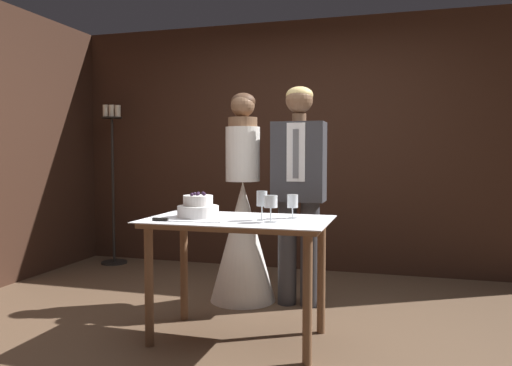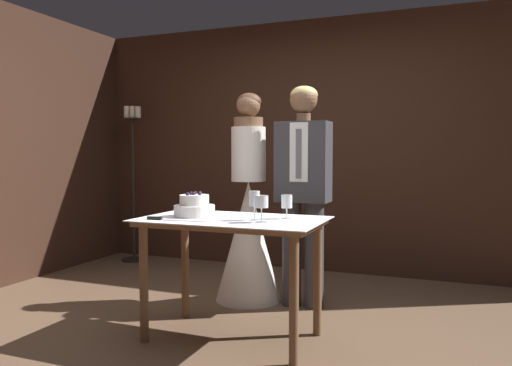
{
  "view_description": "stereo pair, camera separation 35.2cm",
  "coord_description": "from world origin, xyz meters",
  "px_view_note": "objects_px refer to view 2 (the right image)",
  "views": [
    {
      "loc": [
        0.91,
        -3.12,
        1.21
      ],
      "look_at": [
        -0.08,
        0.34,
        1.0
      ],
      "focal_mm": 35.0,
      "sensor_mm": 36.0,
      "label": 1
    },
    {
      "loc": [
        1.25,
        -3.01,
        1.21
      ],
      "look_at": [
        -0.08,
        0.34,
        1.0
      ],
      "focal_mm": 35.0,
      "sensor_mm": 36.0,
      "label": 2
    }
  ],
  "objects_px": {
    "wine_glass_far": "(254,199)",
    "groom": "(303,183)",
    "cake_knife": "(167,219)",
    "bride": "(249,225)",
    "candle_stand": "(133,181)",
    "wine_glass_near": "(262,203)",
    "cake_table": "(232,236)",
    "tiered_cake": "(194,207)",
    "wine_glass_middle": "(287,202)"
  },
  "relations": [
    {
      "from": "bride",
      "to": "groom",
      "type": "bearing_deg",
      "value": -0.05
    },
    {
      "from": "cake_knife",
      "to": "wine_glass_near",
      "type": "height_order",
      "value": "wine_glass_near"
    },
    {
      "from": "bride",
      "to": "wine_glass_far",
      "type": "bearing_deg",
      "value": -65.31
    },
    {
      "from": "cake_knife",
      "to": "wine_glass_far",
      "type": "distance_m",
      "value": 0.57
    },
    {
      "from": "candle_stand",
      "to": "cake_knife",
      "type": "bearing_deg",
      "value": -50.14
    },
    {
      "from": "wine_glass_middle",
      "to": "bride",
      "type": "height_order",
      "value": "bride"
    },
    {
      "from": "groom",
      "to": "wine_glass_middle",
      "type": "bearing_deg",
      "value": -82.08
    },
    {
      "from": "cake_table",
      "to": "wine_glass_far",
      "type": "xyz_separation_m",
      "value": [
        0.17,
        -0.03,
        0.25
      ]
    },
    {
      "from": "wine_glass_far",
      "to": "bride",
      "type": "bearing_deg",
      "value": 114.69
    },
    {
      "from": "tiered_cake",
      "to": "groom",
      "type": "bearing_deg",
      "value": 58.3
    },
    {
      "from": "tiered_cake",
      "to": "cake_table",
      "type": "bearing_deg",
      "value": -1.62
    },
    {
      "from": "cake_table",
      "to": "tiered_cake",
      "type": "distance_m",
      "value": 0.33
    },
    {
      "from": "cake_knife",
      "to": "wine_glass_far",
      "type": "xyz_separation_m",
      "value": [
        0.51,
        0.21,
        0.12
      ]
    },
    {
      "from": "cake_table",
      "to": "wine_glass_middle",
      "type": "bearing_deg",
      "value": 19.27
    },
    {
      "from": "wine_glass_middle",
      "to": "wine_glass_far",
      "type": "bearing_deg",
      "value": -138.46
    },
    {
      "from": "tiered_cake",
      "to": "wine_glass_middle",
      "type": "relative_size",
      "value": 1.76
    },
    {
      "from": "bride",
      "to": "wine_glass_near",
      "type": "bearing_deg",
      "value": -63.24
    },
    {
      "from": "cake_knife",
      "to": "wine_glass_near",
      "type": "relative_size",
      "value": 2.65
    },
    {
      "from": "cake_knife",
      "to": "wine_glass_middle",
      "type": "relative_size",
      "value": 2.83
    },
    {
      "from": "wine_glass_far",
      "to": "cake_knife",
      "type": "bearing_deg",
      "value": -158.26
    },
    {
      "from": "cake_knife",
      "to": "bride",
      "type": "xyz_separation_m",
      "value": [
        0.11,
        1.08,
        -0.18
      ]
    },
    {
      "from": "cake_table",
      "to": "wine_glass_near",
      "type": "height_order",
      "value": "wine_glass_near"
    },
    {
      "from": "wine_glass_far",
      "to": "candle_stand",
      "type": "distance_m",
      "value": 2.84
    },
    {
      "from": "groom",
      "to": "cake_table",
      "type": "bearing_deg",
      "value": -105.49
    },
    {
      "from": "groom",
      "to": "wine_glass_near",
      "type": "bearing_deg",
      "value": -89.31
    },
    {
      "from": "cake_table",
      "to": "candle_stand",
      "type": "bearing_deg",
      "value": 138.79
    },
    {
      "from": "tiered_cake",
      "to": "bride",
      "type": "xyz_separation_m",
      "value": [
        0.05,
        0.83,
        -0.23
      ]
    },
    {
      "from": "bride",
      "to": "cake_table",
      "type": "bearing_deg",
      "value": -74.52
    },
    {
      "from": "wine_glass_middle",
      "to": "bride",
      "type": "xyz_separation_m",
      "value": [
        -0.57,
        0.72,
        -0.28
      ]
    },
    {
      "from": "wine_glass_far",
      "to": "groom",
      "type": "height_order",
      "value": "groom"
    },
    {
      "from": "cake_knife",
      "to": "cake_table",
      "type": "bearing_deg",
      "value": 29.66
    },
    {
      "from": "tiered_cake",
      "to": "candle_stand",
      "type": "relative_size",
      "value": 0.16
    },
    {
      "from": "tiered_cake",
      "to": "candle_stand",
      "type": "xyz_separation_m",
      "value": [
        -1.74,
        1.76,
        0.05
      ]
    },
    {
      "from": "tiered_cake",
      "to": "wine_glass_near",
      "type": "relative_size",
      "value": 1.65
    },
    {
      "from": "wine_glass_far",
      "to": "bride",
      "type": "xyz_separation_m",
      "value": [
        -0.4,
        0.87,
        -0.3
      ]
    },
    {
      "from": "cake_knife",
      "to": "wine_glass_near",
      "type": "bearing_deg",
      "value": 7.91
    },
    {
      "from": "cake_table",
      "to": "bride",
      "type": "bearing_deg",
      "value": 105.48
    },
    {
      "from": "cake_table",
      "to": "wine_glass_far",
      "type": "relative_size",
      "value": 6.37
    },
    {
      "from": "wine_glass_near",
      "to": "bride",
      "type": "height_order",
      "value": "bride"
    },
    {
      "from": "cake_table",
      "to": "tiered_cake",
      "type": "xyz_separation_m",
      "value": [
        -0.28,
        0.01,
        0.18
      ]
    },
    {
      "from": "tiered_cake",
      "to": "bride",
      "type": "relative_size",
      "value": 0.16
    },
    {
      "from": "cake_knife",
      "to": "wine_glass_middle",
      "type": "height_order",
      "value": "wine_glass_middle"
    },
    {
      "from": "cake_knife",
      "to": "candle_stand",
      "type": "height_order",
      "value": "candle_stand"
    },
    {
      "from": "wine_glass_near",
      "to": "bride",
      "type": "relative_size",
      "value": 0.1
    },
    {
      "from": "wine_glass_far",
      "to": "groom",
      "type": "bearing_deg",
      "value": 85.71
    },
    {
      "from": "cake_knife",
      "to": "groom",
      "type": "distance_m",
      "value": 1.24
    },
    {
      "from": "tiered_cake",
      "to": "cake_knife",
      "type": "relative_size",
      "value": 0.62
    },
    {
      "from": "wine_glass_near",
      "to": "wine_glass_middle",
      "type": "bearing_deg",
      "value": 68.09
    },
    {
      "from": "bride",
      "to": "candle_stand",
      "type": "bearing_deg",
      "value": 152.51
    },
    {
      "from": "cake_knife",
      "to": "bride",
      "type": "bearing_deg",
      "value": 79.43
    }
  ]
}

